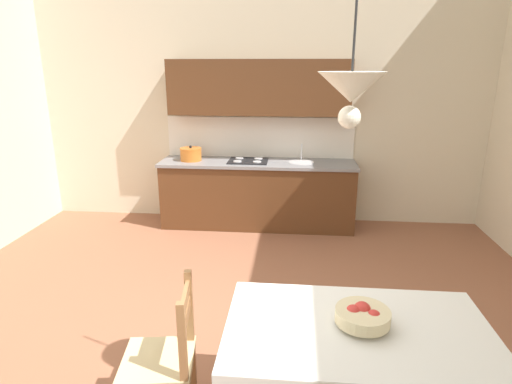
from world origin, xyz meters
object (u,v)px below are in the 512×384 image
at_px(dining_chair_tv_side, 165,359).
at_px(fruit_bowl, 362,316).
at_px(dining_table, 357,347).
at_px(kitchen_cabinetry, 258,164).
at_px(pendant_lamp, 351,89).

relative_size(dining_chair_tv_side, fruit_bowl, 3.10).
bearing_deg(dining_table, dining_chair_tv_side, 178.59).
relative_size(dining_table, dining_chair_tv_side, 1.57).
height_order(kitchen_cabinetry, dining_table, kitchen_cabinetry).
relative_size(dining_table, pendant_lamp, 1.82).
xyz_separation_m(dining_table, dining_chair_tv_side, (-1.11, 0.03, -0.18)).
distance_m(fruit_bowl, pendant_lamp, 1.21).
relative_size(kitchen_cabinetry, dining_chair_tv_side, 2.79).
height_order(kitchen_cabinetry, dining_chair_tv_side, kitchen_cabinetry).
bearing_deg(dining_chair_tv_side, fruit_bowl, -0.27).
distance_m(dining_table, dining_chair_tv_side, 1.13).
xyz_separation_m(kitchen_cabinetry, pendant_lamp, (0.75, -3.42, 1.16)).
xyz_separation_m(kitchen_cabinetry, dining_table, (0.87, -3.45, -0.23)).
bearing_deg(dining_chair_tv_side, dining_table, -1.41).
bearing_deg(dining_table, fruit_bowl, 46.99).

